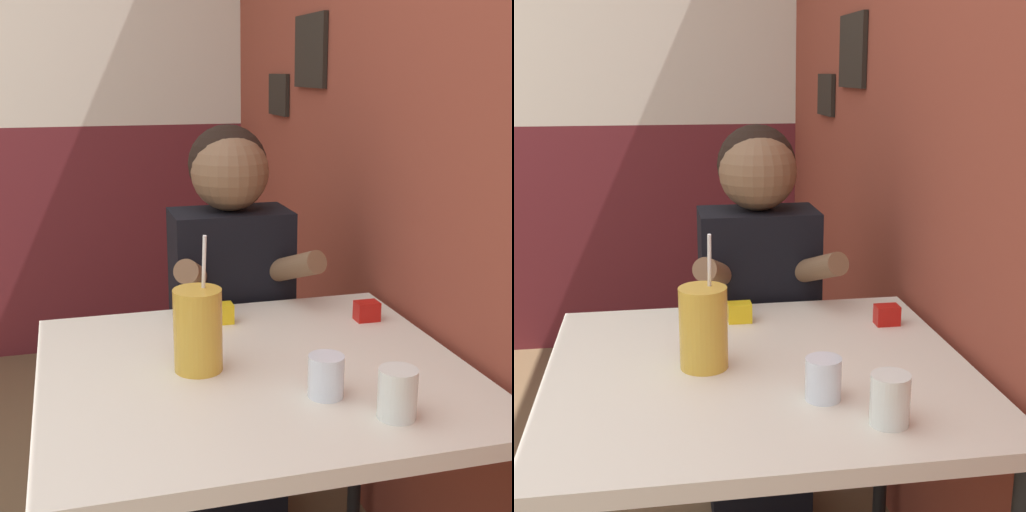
# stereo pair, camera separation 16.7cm
# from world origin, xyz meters

# --- Properties ---
(brick_wall_right) EXTENTS (0.08, 4.43, 2.70)m
(brick_wall_right) POSITION_xyz_m (1.50, 1.22, 1.35)
(brick_wall_right) COLOR brown
(brick_wall_right) RESTS_ON ground_plane
(main_table) EXTENTS (0.92, 0.86, 0.73)m
(main_table) POSITION_xyz_m (0.99, 0.38, 0.66)
(main_table) COLOR beige
(main_table) RESTS_ON ground_plane
(person_seated) EXTENTS (0.42, 0.42, 1.21)m
(person_seated) POSITION_xyz_m (1.07, 0.94, 0.66)
(person_seated) COLOR black
(person_seated) RESTS_ON ground_plane
(cocktail_pitcher) EXTENTS (0.10, 0.10, 0.30)m
(cocktail_pitcher) POSITION_xyz_m (0.87, 0.40, 0.82)
(cocktail_pitcher) COLOR gold
(cocktail_pitcher) RESTS_ON main_table
(glass_near_pitcher) EXTENTS (0.07, 0.07, 0.09)m
(glass_near_pitcher) POSITION_xyz_m (1.09, 0.20, 0.77)
(glass_near_pitcher) COLOR silver
(glass_near_pitcher) RESTS_ON main_table
(glass_center) EXTENTS (0.07, 0.07, 0.10)m
(glass_center) POSITION_xyz_m (1.18, 0.09, 0.78)
(glass_center) COLOR silver
(glass_center) RESTS_ON main_table
(condiment_ketchup) EXTENTS (0.06, 0.04, 0.05)m
(condiment_ketchup) POSITION_xyz_m (1.34, 0.59, 0.75)
(condiment_ketchup) COLOR #B7140F
(condiment_ketchup) RESTS_ON main_table
(condiment_mustard) EXTENTS (0.06, 0.04, 0.05)m
(condiment_mustard) POSITION_xyz_m (0.98, 0.67, 0.75)
(condiment_mustard) COLOR yellow
(condiment_mustard) RESTS_ON main_table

